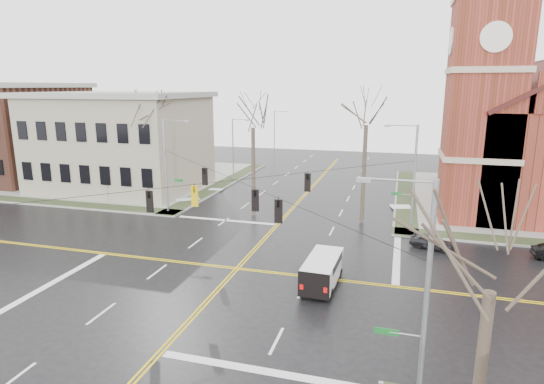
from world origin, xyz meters
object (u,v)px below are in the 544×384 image
(cargo_van, at_px, (323,268))
(tree_se, at_px, (491,279))
(signal_pole_nw, at_px, (167,163))
(tree_ne, at_px, (366,119))
(signal_pole_ne, at_px, (412,175))
(tree_nw_near, at_px, (253,122))
(tree_nw_far, at_px, (147,118))
(streetlight_north_b, at_px, (275,132))
(parked_car_a, at_px, (433,242))
(streetlight_north_a, at_px, (234,147))
(signal_pole_se, at_px, (422,294))

(cargo_van, xyz_separation_m, tree_se, (6.96, -12.99, 5.72))
(signal_pole_nw, bearing_deg, cargo_van, -35.59)
(signal_pole_nw, height_order, tree_ne, tree_ne)
(signal_pole_ne, height_order, signal_pole_nw, same)
(tree_nw_near, bearing_deg, cargo_van, -56.88)
(tree_nw_far, bearing_deg, signal_pole_ne, -5.25)
(streetlight_north_b, distance_m, cargo_van, 51.83)
(cargo_van, bearing_deg, tree_se, -59.58)
(streetlight_north_b, height_order, tree_se, tree_se)
(signal_pole_nw, height_order, cargo_van, signal_pole_nw)
(parked_car_a, bearing_deg, streetlight_north_b, 48.69)
(signal_pole_nw, relative_size, tree_ne, 0.69)
(cargo_van, distance_m, tree_nw_far, 26.71)
(parked_car_a, bearing_deg, tree_nw_far, 95.81)
(tree_ne, bearing_deg, signal_pole_ne, -25.77)
(signal_pole_nw, bearing_deg, tree_se, -46.25)
(streetlight_north_a, xyz_separation_m, tree_nw_near, (7.56, -14.91, 4.49))
(signal_pole_nw, relative_size, tree_nw_far, 0.72)
(streetlight_north_b, bearing_deg, tree_ne, -62.62)
(signal_pole_se, distance_m, tree_nw_far, 36.57)
(cargo_van, relative_size, tree_nw_far, 0.39)
(signal_pole_nw, bearing_deg, signal_pole_ne, 0.00)
(signal_pole_se, height_order, streetlight_north_b, signal_pole_se)
(tree_nw_near, xyz_separation_m, tree_se, (16.11, -27.03, -2.15))
(tree_nw_far, relative_size, tree_ne, 0.96)
(tree_nw_near, bearing_deg, streetlight_north_a, 116.90)
(streetlight_north_a, height_order, tree_se, tree_se)
(streetlight_north_b, bearing_deg, parked_car_a, -59.42)
(signal_pole_se, xyz_separation_m, cargo_van, (-5.25, 10.56, -3.87))
(cargo_van, relative_size, parked_car_a, 1.48)
(streetlight_north_b, xyz_separation_m, tree_se, (23.68, -61.93, 2.34))
(tree_ne, bearing_deg, streetlight_north_b, 117.38)
(signal_pole_ne, relative_size, signal_pole_se, 1.00)
(signal_pole_ne, xyz_separation_m, streetlight_north_b, (-21.97, 36.50, -0.48))
(signal_pole_se, bearing_deg, tree_nw_far, 135.68)
(signal_pole_ne, bearing_deg, signal_pole_nw, 180.00)
(streetlight_north_a, xyz_separation_m, tree_nw_far, (-4.03, -14.11, 4.54))
(signal_pole_se, distance_m, tree_ne, 25.70)
(tree_nw_near, bearing_deg, tree_se, -59.20)
(signal_pole_nw, relative_size, parked_car_a, 2.72)
(streetlight_north_b, xyz_separation_m, tree_nw_far, (-4.03, -34.11, 4.54))
(signal_pole_se, xyz_separation_m, tree_ne, (-4.09, 24.98, 4.47))
(signal_pole_se, bearing_deg, cargo_van, 116.46)
(signal_pole_ne, bearing_deg, streetlight_north_b, 121.05)
(signal_pole_nw, xyz_separation_m, parked_car_a, (24.40, -3.67, -4.39))
(tree_nw_far, distance_m, tree_se, 39.33)
(tree_nw_far, bearing_deg, signal_pole_nw, -35.43)
(parked_car_a, bearing_deg, signal_pole_se, -167.08)
(signal_pole_nw, relative_size, streetlight_north_b, 1.12)
(signal_pole_se, xyz_separation_m, tree_nw_far, (-26.00, 25.39, 4.06))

